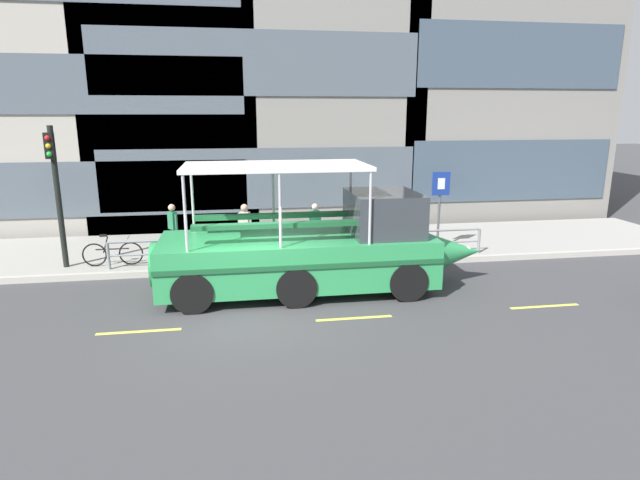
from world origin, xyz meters
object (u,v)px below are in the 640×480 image
at_px(pedestrian_near_bow, 398,217).
at_px(traffic_light_pole, 56,184).
at_px(pedestrian_mid_right, 245,225).
at_px(duck_tour_boat, 317,250).
at_px(leaned_bicycle, 113,253).
at_px(pedestrian_mid_left, 315,221).
at_px(pedestrian_near_stern, 173,224).
at_px(parking_sign, 440,197).

bearing_deg(pedestrian_near_bow, traffic_light_pole, -175.93).
xyz_separation_m(pedestrian_near_bow, pedestrian_mid_right, (-5.09, -0.21, -0.05)).
bearing_deg(pedestrian_mid_right, traffic_light_pole, -174.32).
bearing_deg(traffic_light_pole, duck_tour_boat, -20.62).
distance_m(leaned_bicycle, pedestrian_mid_left, 6.38).
bearing_deg(pedestrian_near_stern, leaned_bicycle, -144.32).
relative_size(traffic_light_pole, pedestrian_near_stern, 2.54).
relative_size(traffic_light_pole, pedestrian_near_bow, 2.35).
relative_size(pedestrian_near_bow, pedestrian_near_stern, 1.08).
bearing_deg(duck_tour_boat, pedestrian_mid_left, 82.27).
bearing_deg(leaned_bicycle, traffic_light_pole, 178.55).
bearing_deg(pedestrian_near_stern, duck_tour_boat, -42.96).
bearing_deg(pedestrian_near_bow, leaned_bicycle, -175.10).
bearing_deg(traffic_light_pole, pedestrian_near_stern, 20.87).
distance_m(traffic_light_pole, pedestrian_near_bow, 10.52).
height_order(pedestrian_mid_left, pedestrian_mid_right, pedestrian_mid_right).
distance_m(traffic_light_pole, leaned_bicycle, 2.52).
bearing_deg(pedestrian_near_bow, pedestrian_mid_left, 173.93).
height_order(duck_tour_boat, pedestrian_mid_right, duck_tour_boat).
height_order(parking_sign, pedestrian_mid_left, parking_sign).
relative_size(parking_sign, pedestrian_mid_left, 1.69).
bearing_deg(parking_sign, pedestrian_near_stern, 174.22).
bearing_deg(pedestrian_mid_right, duck_tour_boat, -60.46).
bearing_deg(leaned_bicycle, parking_sign, 1.71).
height_order(pedestrian_mid_right, pedestrian_near_stern, pedestrian_mid_right).
relative_size(traffic_light_pole, duck_tour_boat, 0.47).
distance_m(parking_sign, pedestrian_near_stern, 8.74).
xyz_separation_m(traffic_light_pole, parking_sign, (11.67, 0.27, -0.73)).
bearing_deg(parking_sign, duck_tour_boat, -146.99).
xyz_separation_m(duck_tour_boat, pedestrian_near_stern, (-4.11, 3.83, 0.04)).
bearing_deg(pedestrian_near_bow, duck_tour_boat, -133.70).
distance_m(duck_tour_boat, pedestrian_near_stern, 5.62).
relative_size(leaned_bicycle, pedestrian_mid_right, 1.05).
height_order(parking_sign, pedestrian_near_stern, parking_sign).
height_order(leaned_bicycle, pedestrian_mid_left, pedestrian_mid_left).
height_order(parking_sign, duck_tour_boat, duck_tour_boat).
bearing_deg(pedestrian_mid_left, pedestrian_near_stern, 178.58).
distance_m(parking_sign, leaned_bicycle, 10.40).
distance_m(traffic_light_pole, pedestrian_mid_left, 7.85).
bearing_deg(traffic_light_pole, leaned_bicycle, -1.45).
height_order(duck_tour_boat, pedestrian_near_bow, duck_tour_boat).
distance_m(duck_tour_boat, pedestrian_mid_left, 3.75).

